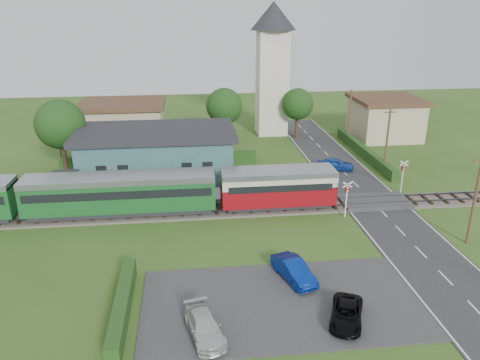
{
  "coord_description": "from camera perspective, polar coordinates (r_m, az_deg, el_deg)",
  "views": [
    {
      "loc": [
        -6.78,
        -35.68,
        17.22
      ],
      "look_at": [
        -2.19,
        4.0,
        2.14
      ],
      "focal_mm": 35.0,
      "sensor_mm": 36.0,
      "label": 1
    }
  ],
  "objects": [
    {
      "name": "crossing_signal_near",
      "position": [
        40.57,
        12.88,
        -1.69
      ],
      "size": [
        0.84,
        0.28,
        3.28
      ],
      "color": "silver",
      "rests_on": "ground"
    },
    {
      "name": "tree_a",
      "position": [
        52.76,
        -21.06,
        6.33
      ],
      "size": [
        5.2,
        5.2,
        8.0
      ],
      "color": "#332316",
      "rests_on": "ground"
    },
    {
      "name": "crossing_deck",
      "position": [
        44.62,
        16.07,
        -2.57
      ],
      "size": [
        6.2,
        3.4,
        0.45
      ],
      "primitive_type": "cube",
      "color": "#333335",
      "rests_on": "ground"
    },
    {
      "name": "hedge_station",
      "position": [
        53.9,
        -9.71,
        2.47
      ],
      "size": [
        22.0,
        0.8,
        1.3
      ],
      "primitive_type": "cube",
      "color": "#193814",
      "rests_on": "ground"
    },
    {
      "name": "utility_pole_b",
      "position": [
        38.81,
        26.71,
        -2.15
      ],
      "size": [
        1.4,
        0.22,
        7.0
      ],
      "color": "#473321",
      "rests_on": "ground"
    },
    {
      "name": "tree_b",
      "position": [
        60.13,
        -1.92,
        8.96
      ],
      "size": [
        4.6,
        4.6,
        7.34
      ],
      "color": "#332316",
      "rests_on": "ground"
    },
    {
      "name": "car_park_dark",
      "position": [
        28.49,
        12.87,
        -15.62
      ],
      "size": [
        3.01,
        4.12,
        1.04
      ],
      "primitive_type": "imported",
      "rotation": [
        0.0,
        0.0,
        -0.38
      ],
      "color": "black",
      "rests_on": "car_park"
    },
    {
      "name": "car_park",
      "position": [
        29.73,
        5.03,
        -14.71
      ],
      "size": [
        17.0,
        9.0,
        0.08
      ],
      "primitive_type": "cube",
      "color": "#333335",
      "rests_on": "ground"
    },
    {
      "name": "utility_pole_c",
      "position": [
        52.08,
        17.48,
        4.58
      ],
      "size": [
        1.4,
        0.22,
        7.0
      ],
      "color": "#473321",
      "rests_on": "ground"
    },
    {
      "name": "equipment_hut",
      "position": [
        45.13,
        -20.55,
        -0.75
      ],
      "size": [
        2.3,
        2.3,
        2.55
      ],
      "color": "beige",
      "rests_on": "platform"
    },
    {
      "name": "streetlamp_west",
      "position": [
        59.44,
        -21.32,
        5.46
      ],
      "size": [
        0.3,
        0.3,
        5.15
      ],
      "color": "#3F3F47",
      "rests_on": "ground"
    },
    {
      "name": "platform",
      "position": [
        44.39,
        -10.25,
        -2.18
      ],
      "size": [
        30.0,
        3.0,
        0.45
      ],
      "primitive_type": "cube",
      "color": "gray",
      "rests_on": "ground"
    },
    {
      "name": "house_west",
      "position": [
        62.92,
        -14.02,
        6.81
      ],
      "size": [
        10.8,
        8.8,
        5.5
      ],
      "color": "tan",
      "rests_on": "ground"
    },
    {
      "name": "crossing_signal_far",
      "position": [
        47.42,
        19.26,
        0.94
      ],
      "size": [
        0.84,
        0.28,
        3.28
      ],
      "color": "silver",
      "rests_on": "ground"
    },
    {
      "name": "house_east",
      "position": [
        66.99,
        17.29,
        7.32
      ],
      "size": [
        8.8,
        8.8,
        5.5
      ],
      "color": "tan",
      "rests_on": "ground"
    },
    {
      "name": "pedestrian_far",
      "position": [
        44.43,
        -18.07,
        -1.45
      ],
      "size": [
        0.62,
        0.79,
        1.61
      ],
      "primitive_type": "imported",
      "rotation": [
        0.0,
        0.0,
        1.56
      ],
      "color": "gray",
      "rests_on": "platform"
    },
    {
      "name": "car_park_silver",
      "position": [
        26.89,
        -4.36,
        -17.38
      ],
      "size": [
        2.54,
        4.34,
        1.18
      ],
      "primitive_type": "imported",
      "rotation": [
        0.0,
        0.0,
        0.23
      ],
      "color": "silver",
      "rests_on": "car_park"
    },
    {
      "name": "pedestrian_near",
      "position": [
        44.41,
        0.58,
        -0.48
      ],
      "size": [
        0.6,
        0.46,
        1.48
      ],
      "primitive_type": "imported",
      "rotation": [
        0.0,
        0.0,
        3.36
      ],
      "color": "gray",
      "rests_on": "platform"
    },
    {
      "name": "utility_pole_d",
      "position": [
        62.87,
        13.19,
        7.65
      ],
      "size": [
        1.4,
        0.22,
        7.0
      ],
      "color": "#473321",
      "rests_on": "ground"
    },
    {
      "name": "station_building",
      "position": [
        48.99,
        -10.08,
        3.11
      ],
      "size": [
        16.0,
        9.0,
        5.3
      ],
      "color": "#3A7271",
      "rests_on": "ground"
    },
    {
      "name": "church_tower",
      "position": [
        65.14,
        3.99,
        14.47
      ],
      "size": [
        6.0,
        6.0,
        17.6
      ],
      "color": "beige",
      "rests_on": "ground"
    },
    {
      "name": "railway_track",
      "position": [
        41.94,
        3.29,
        -3.43
      ],
      "size": [
        76.0,
        3.2,
        0.49
      ],
      "color": "#4C443D",
      "rests_on": "ground"
    },
    {
      "name": "hedge_carpark",
      "position": [
        29.24,
        -14.15,
        -14.68
      ],
      "size": [
        0.8,
        9.0,
        1.2
      ],
      "primitive_type": "cube",
      "color": "#193814",
      "rests_on": "ground"
    },
    {
      "name": "car_on_road",
      "position": [
        52.49,
        11.56,
        1.93
      ],
      "size": [
        4.24,
        2.62,
        1.35
      ],
      "primitive_type": "imported",
      "rotation": [
        0.0,
        0.0,
        1.29
      ],
      "color": "#1942A4",
      "rests_on": "road"
    },
    {
      "name": "car_park_blue",
      "position": [
        31.63,
        6.58,
        -10.85
      ],
      "size": [
        2.6,
        4.31,
        1.34
      ],
      "primitive_type": "imported",
      "rotation": [
        0.0,
        0.0,
        0.31
      ],
      "color": "navy",
      "rests_on": "car_park"
    },
    {
      "name": "ground",
      "position": [
        40.2,
        3.77,
        -4.73
      ],
      "size": [
        120.0,
        120.0,
        0.0
      ],
      "primitive_type": "plane",
      "color": "#2D4C19"
    },
    {
      "name": "hedge_roadside",
      "position": [
        58.2,
        14.86,
        3.38
      ],
      "size": [
        0.8,
        18.0,
        1.2
      ],
      "primitive_type": "cube",
      "color": "#193814",
      "rests_on": "ground"
    },
    {
      "name": "streetlamp_east",
      "position": [
        68.19,
        13.21,
        8.13
      ],
      "size": [
        0.3,
        0.3,
        5.15
      ],
      "color": "#3F3F47",
      "rests_on": "ground"
    },
    {
      "name": "train",
      "position": [
        41.58,
        -18.71,
        -1.68
      ],
      "size": [
        43.2,
        2.9,
        3.4
      ],
      "color": "#232328",
      "rests_on": "ground"
    },
    {
      "name": "road",
      "position": [
        43.02,
        17.03,
        -3.85
      ],
      "size": [
        6.0,
        70.0,
        0.05
      ],
      "primitive_type": "cube",
      "color": "#28282B",
      "rests_on": "ground"
    },
    {
      "name": "tree_c",
      "position": [
        63.71,
        7.04,
        9.15
      ],
      "size": [
        4.2,
        4.2,
        6.78
      ],
      "color": "#332316",
      "rests_on": "ground"
    }
  ]
}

